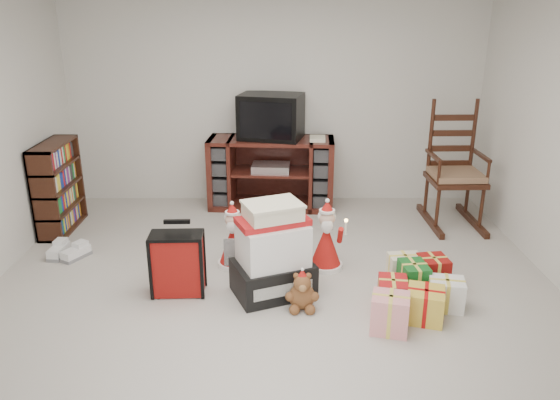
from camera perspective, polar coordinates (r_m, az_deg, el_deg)
The scene contains 13 objects.
room at distance 4.26m, azimuth -0.81°, elevation 4.80°, with size 5.01×5.01×2.51m.
tv_stand at distance 6.60m, azimuth -0.93°, elevation 2.85°, with size 1.52×0.62×0.85m.
bookshelf at distance 6.37m, azimuth -22.15°, elevation 1.12°, with size 0.27×0.80×0.98m.
rocking_chair at distance 6.41m, azimuth 17.64°, elevation 1.95°, with size 0.59×0.96×1.43m.
gift_pile at distance 4.61m, azimuth -0.75°, elevation -5.84°, with size 0.77×0.67×0.81m.
red_suitcase at distance 4.72m, azimuth -10.63°, elevation -6.56°, with size 0.43×0.24×0.65m.
stocking at distance 4.69m, azimuth -2.17°, elevation -6.02°, with size 0.29×0.12×0.62m, color #0B691B, non-canonical shape.
teddy_bear at distance 4.49m, azimuth 2.32°, elevation -9.70°, with size 0.21×0.19×0.32m.
santa_figurine at distance 5.11m, azimuth 4.84°, elevation -4.43°, with size 0.33×0.31×0.67m.
mrs_claus_figurine at distance 5.16m, azimuth -4.92°, elevation -4.37°, with size 0.31×0.29×0.63m.
sneaker_pair at distance 5.78m, azimuth -21.34°, elevation -5.09°, with size 0.39×0.32×0.11m.
gift_cluster at distance 4.71m, azimuth 13.85°, elevation -9.02°, with size 0.73×1.07×0.25m.
crt_television at distance 6.45m, azimuth -0.93°, elevation 8.72°, with size 0.81×0.67×0.52m.
Camera 1 is at (0.05, -4.11, 2.35)m, focal length 35.00 mm.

